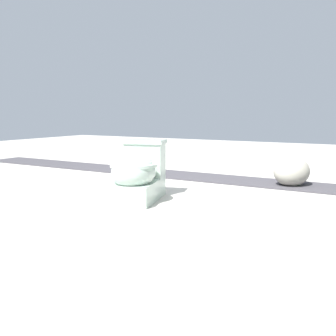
{
  "coord_description": "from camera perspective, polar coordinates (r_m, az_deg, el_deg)",
  "views": [
    {
      "loc": [
        2.75,
        1.86,
        0.75
      ],
      "look_at": [
        0.02,
        0.28,
        0.3
      ],
      "focal_mm": 42.0,
      "sensor_mm": 36.0,
      "label": 1
    }
  ],
  "objects": [
    {
      "name": "gravel_strip",
      "position": [
        4.34,
        11.32,
        -1.89
      ],
      "size": [
        0.56,
        8.0,
        0.01
      ],
      "primitive_type": "cube",
      "color": "#423F44",
      "rests_on": "ground"
    },
    {
      "name": "ground_plane",
      "position": [
        3.4,
        -3.96,
        -4.62
      ],
      "size": [
        14.0,
        14.0,
        0.0
      ],
      "primitive_type": "plane",
      "color": "#B7B2A8"
    },
    {
      "name": "boulder_near",
      "position": [
        4.18,
        17.5,
        -0.47
      ],
      "size": [
        0.5,
        0.48,
        0.3
      ],
      "primitive_type": "ellipsoid",
      "rotation": [
        0.0,
        0.0,
        2.6
      ],
      "color": "#ADA899",
      "rests_on": "ground"
    },
    {
      "name": "toilet",
      "position": [
        3.35,
        -4.47,
        -0.99
      ],
      "size": [
        0.71,
        0.53,
        0.52
      ],
      "rotation": [
        0.0,
        0.0,
        0.28
      ],
      "color": "#B2C6B7",
      "rests_on": "ground"
    }
  ]
}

